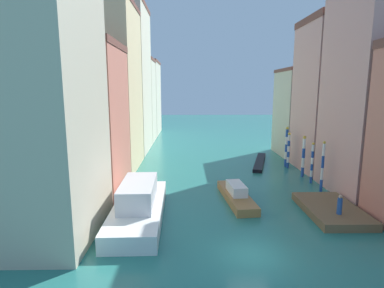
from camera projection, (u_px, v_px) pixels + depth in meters
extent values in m
plane|color=#28756B|center=(215.00, 161.00, 42.68)|extent=(154.00, 154.00, 0.00)
cube|color=#BCB299|center=(38.00, 114.00, 19.90)|extent=(6.80, 8.79, 16.37)
cube|color=#C6705B|center=(85.00, 123.00, 28.92)|extent=(6.80, 8.19, 13.33)
cube|color=brown|center=(80.00, 45.00, 27.70)|extent=(6.94, 8.35, 0.60)
cube|color=beige|center=(108.00, 90.00, 37.59)|extent=(6.80, 9.99, 19.16)
cube|color=brown|center=(104.00, 4.00, 35.87)|extent=(6.94, 10.19, 0.54)
cube|color=beige|center=(125.00, 82.00, 48.24)|extent=(6.80, 11.03, 21.64)
cube|color=brown|center=(123.00, 6.00, 46.29)|extent=(6.94, 11.25, 0.64)
cube|color=beige|center=(136.00, 102.00, 58.34)|extent=(6.80, 7.66, 14.72)
cube|color=brown|center=(135.00, 60.00, 57.00)|extent=(6.94, 7.81, 0.58)
cube|color=beige|center=(143.00, 99.00, 68.04)|extent=(6.80, 11.08, 15.13)
cube|color=brown|center=(142.00, 62.00, 66.67)|extent=(6.94, 11.30, 0.52)
cube|color=tan|center=(376.00, 94.00, 28.12)|extent=(6.80, 8.59, 18.53)
cube|color=tan|center=(331.00, 99.00, 36.91)|extent=(6.80, 8.23, 17.06)
cube|color=brown|center=(337.00, 20.00, 35.35)|extent=(6.94, 8.39, 0.79)
cube|color=#BCB299|center=(303.00, 114.00, 45.78)|extent=(6.80, 8.32, 12.17)
cube|color=brown|center=(306.00, 70.00, 44.68)|extent=(6.94, 8.48, 0.48)
cube|color=brown|center=(331.00, 210.00, 24.67)|extent=(4.02, 6.83, 0.62)
cylinder|color=#234C93|center=(340.00, 206.00, 22.97)|extent=(0.36, 0.36, 1.22)
sphere|color=tan|center=(340.00, 197.00, 22.84)|extent=(0.26, 0.26, 0.26)
cylinder|color=#1E479E|center=(321.00, 185.00, 29.98)|extent=(0.26, 0.26, 1.17)
cylinder|color=white|center=(322.00, 174.00, 29.77)|extent=(0.26, 0.26, 1.17)
cylinder|color=#1E479E|center=(323.00, 162.00, 29.57)|extent=(0.26, 0.26, 1.17)
cylinder|color=white|center=(324.00, 150.00, 29.36)|extent=(0.26, 0.26, 1.17)
sphere|color=gold|center=(324.00, 143.00, 29.24)|extent=(0.28, 0.28, 0.28)
cylinder|color=#1E479E|center=(311.00, 180.00, 32.72)|extent=(0.26, 0.26, 0.68)
cylinder|color=white|center=(311.00, 173.00, 32.60)|extent=(0.26, 0.26, 0.68)
cylinder|color=#1E479E|center=(312.00, 167.00, 32.48)|extent=(0.26, 0.26, 0.68)
cylinder|color=white|center=(312.00, 161.00, 32.36)|extent=(0.26, 0.26, 0.68)
cylinder|color=#1E479E|center=(313.00, 154.00, 32.24)|extent=(0.26, 0.26, 0.68)
cylinder|color=white|center=(313.00, 148.00, 32.12)|extent=(0.26, 0.26, 0.68)
sphere|color=gold|center=(313.00, 144.00, 32.05)|extent=(0.29, 0.29, 0.29)
cylinder|color=#1E479E|center=(302.00, 172.00, 35.01)|extent=(0.33, 0.33, 1.08)
cylinder|color=white|center=(303.00, 163.00, 34.82)|extent=(0.33, 0.33, 1.08)
cylinder|color=#1E479E|center=(304.00, 153.00, 34.63)|extent=(0.33, 0.33, 1.08)
cylinder|color=white|center=(304.00, 144.00, 34.44)|extent=(0.33, 0.33, 1.08)
sphere|color=gold|center=(305.00, 138.00, 34.32)|extent=(0.36, 0.36, 0.36)
cylinder|color=#1E479E|center=(288.00, 165.00, 38.93)|extent=(0.32, 0.32, 0.70)
cylinder|color=white|center=(288.00, 160.00, 38.81)|extent=(0.32, 0.32, 0.70)
cylinder|color=#1E479E|center=(288.00, 154.00, 38.69)|extent=(0.32, 0.32, 0.70)
cylinder|color=white|center=(289.00, 149.00, 38.57)|extent=(0.32, 0.32, 0.70)
cylinder|color=#1E479E|center=(289.00, 143.00, 38.44)|extent=(0.32, 0.32, 0.70)
cylinder|color=white|center=(289.00, 138.00, 38.32)|extent=(0.32, 0.32, 0.70)
sphere|color=gold|center=(289.00, 134.00, 38.24)|extent=(0.35, 0.35, 0.35)
cylinder|color=#1E479E|center=(285.00, 163.00, 39.71)|extent=(0.33, 0.33, 0.95)
cylinder|color=white|center=(286.00, 155.00, 39.55)|extent=(0.33, 0.33, 0.95)
cylinder|color=#1E479E|center=(286.00, 148.00, 39.38)|extent=(0.33, 0.33, 0.95)
cylinder|color=white|center=(287.00, 141.00, 39.21)|extent=(0.33, 0.33, 0.95)
cylinder|color=#1E479E|center=(287.00, 133.00, 39.05)|extent=(0.33, 0.33, 0.95)
sphere|color=gold|center=(287.00, 128.00, 38.94)|extent=(0.37, 0.37, 0.37)
cube|color=white|center=(139.00, 210.00, 23.78)|extent=(3.81, 11.24, 1.21)
cube|color=silver|center=(138.00, 192.00, 23.52)|extent=(2.56, 5.59, 1.67)
cube|color=black|center=(260.00, 162.00, 41.18)|extent=(3.84, 9.80, 0.42)
cube|color=olive|center=(236.00, 197.00, 27.59)|extent=(2.65, 7.89, 0.68)
cube|color=silver|center=(236.00, 188.00, 27.46)|extent=(1.56, 3.02, 0.85)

